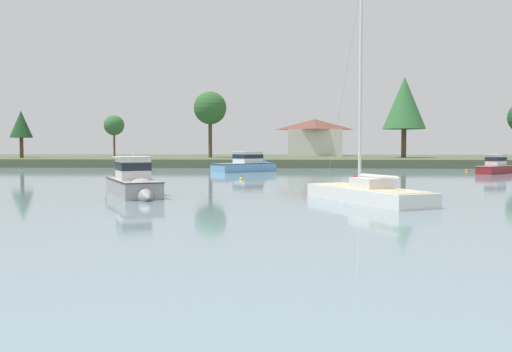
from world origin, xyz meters
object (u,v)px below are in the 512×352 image
cruiser_skyblue (251,167)px  mooring_buoy_yellow (241,179)px  mooring_buoy_red (355,177)px  cruiser_maroon (497,169)px  mooring_buoy_orange (466,171)px  mooring_buoy_green (20,169)px  cruiser_grey (135,187)px  sailboat_white (367,197)px

cruiser_skyblue → mooring_buoy_yellow: cruiser_skyblue is taller
mooring_buoy_yellow → mooring_buoy_red: mooring_buoy_red is taller
cruiser_maroon → cruiser_skyblue: 30.86m
mooring_buoy_orange → mooring_buoy_green: bearing=177.2°
cruiser_maroon → cruiser_skyblue: cruiser_skyblue is taller
mooring_buoy_orange → mooring_buoy_green: 63.52m
mooring_buoy_red → cruiser_grey: bearing=-127.0°
mooring_buoy_green → cruiser_maroon: bearing=-8.4°
cruiser_maroon → sailboat_white: (-20.85, -36.00, -0.32)m
mooring_buoy_orange → mooring_buoy_green: mooring_buoy_orange is taller
mooring_buoy_orange → mooring_buoy_red: size_ratio=0.87×
cruiser_grey → mooring_buoy_red: bearing=53.0°
cruiser_grey → cruiser_maroon: bearing=43.1°
cruiser_skyblue → mooring_buoy_yellow: bearing=-88.9°
mooring_buoy_green → mooring_buoy_red: bearing=-23.5°
cruiser_grey → mooring_buoy_yellow: (5.42, 18.75, -0.53)m
cruiser_skyblue → sailboat_white: (9.74, -40.09, -0.32)m
sailboat_white → cruiser_grey: bearing=169.9°
sailboat_white → mooring_buoy_yellow: size_ratio=33.75×
mooring_buoy_green → mooring_buoy_red: 50.72m
sailboat_white → mooring_buoy_red: sailboat_white is taller
mooring_buoy_red → sailboat_white: bearing=-95.3°
sailboat_white → mooring_buoy_orange: size_ratio=30.97×
mooring_buoy_orange → cruiser_grey: bearing=-130.5°
cruiser_grey → mooring_buoy_orange: (34.07, 39.89, -0.53)m
cruiser_skyblue → sailboat_white: size_ratio=0.69×
mooring_buoy_green → cruiser_grey: bearing=-55.7°
cruiser_grey → mooring_buoy_orange: bearing=49.5°
mooring_buoy_red → mooring_buoy_orange: bearing=45.3°
cruiser_grey → mooring_buoy_orange: size_ratio=20.74×
sailboat_white → mooring_buoy_green: sailboat_white is taller
mooring_buoy_red → mooring_buoy_green: bearing=156.5°
mooring_buoy_yellow → mooring_buoy_red: (11.73, 4.05, 0.02)m
sailboat_white → mooring_buoy_yellow: 23.36m
sailboat_white → cruiser_skyblue: bearing=103.7°
cruiser_maroon → mooring_buoy_red: (-18.50, -10.56, -0.51)m
mooring_buoy_green → mooring_buoy_orange: bearing=-2.8°
cruiser_skyblue → mooring_buoy_red: cruiser_skyblue is taller
cruiser_maroon → sailboat_white: bearing=-120.1°
mooring_buoy_orange → mooring_buoy_red: 24.04m
cruiser_skyblue → mooring_buoy_orange: bearing=4.8°
cruiser_grey → mooring_buoy_yellow: cruiser_grey is taller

